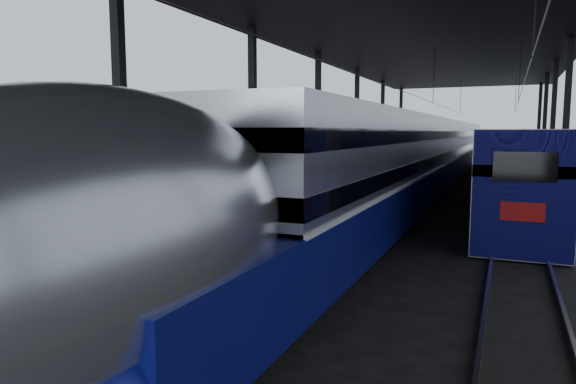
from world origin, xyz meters
The scene contains 7 objects.
ground centered at (0.00, 0.00, 0.00)m, with size 160.00×160.00×0.00m, color black.
platform centered at (-3.50, 20.00, 0.50)m, with size 6.00×80.00×1.00m, color #4C4C4F.
yellow_strip centered at (-0.70, 20.00, 1.00)m, with size 0.30×80.00×0.01m, color orange.
rails centered at (4.50, 20.00, 0.08)m, with size 6.52×80.00×0.16m.
canopy centered at (1.90, 20.00, 9.12)m, with size 18.00×75.00×9.47m.
tgv_train centered at (2.00, 23.16, 2.05)m, with size 3.06×65.20×4.38m.
second_train centered at (7.00, 33.47, 1.89)m, with size 2.71×56.05×3.73m.
Camera 1 is at (6.56, -9.16, 3.67)m, focal length 32.00 mm.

